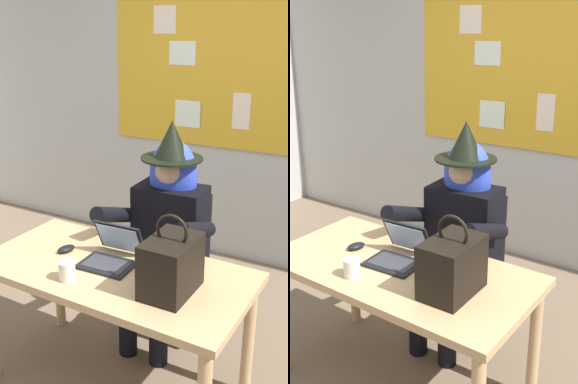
% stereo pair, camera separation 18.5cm
% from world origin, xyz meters
% --- Properties ---
extents(wall_back_bulletin, '(5.99, 2.03, 2.78)m').
position_xyz_m(wall_back_bulletin, '(0.00, 1.85, 1.40)').
color(wall_back_bulletin, '#B2B2AD').
rests_on(wall_back_bulletin, ground).
extents(desk_main, '(1.39, 0.71, 0.72)m').
position_xyz_m(desk_main, '(-0.10, 0.01, 0.63)').
color(desk_main, tan).
rests_on(desk_main, ground).
extents(chair_at_desk, '(0.44, 0.44, 0.89)m').
position_xyz_m(chair_at_desk, '(-0.10, 0.72, 0.50)').
color(chair_at_desk, black).
rests_on(chair_at_desk, ground).
extents(person_costumed, '(0.62, 0.66, 1.36)m').
position_xyz_m(person_costumed, '(-0.10, 0.60, 0.77)').
color(person_costumed, black).
rests_on(person_costumed, ground).
extents(laptop, '(0.28, 0.30, 0.19)m').
position_xyz_m(laptop, '(-0.14, 0.06, 0.76)').
color(laptop, black).
rests_on(laptop, desk_main).
extents(computer_mouse, '(0.09, 0.12, 0.03)m').
position_xyz_m(computer_mouse, '(-0.42, 0.04, 0.74)').
color(computer_mouse, black).
rests_on(computer_mouse, desk_main).
extents(handbag, '(0.20, 0.30, 0.38)m').
position_xyz_m(handbag, '(0.25, -0.04, 0.85)').
color(handbag, black).
rests_on(handbag, desk_main).
extents(coffee_mug, '(0.08, 0.08, 0.09)m').
position_xyz_m(coffee_mug, '(-0.22, -0.20, 0.77)').
color(coffee_mug, silver).
rests_on(coffee_mug, desk_main).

